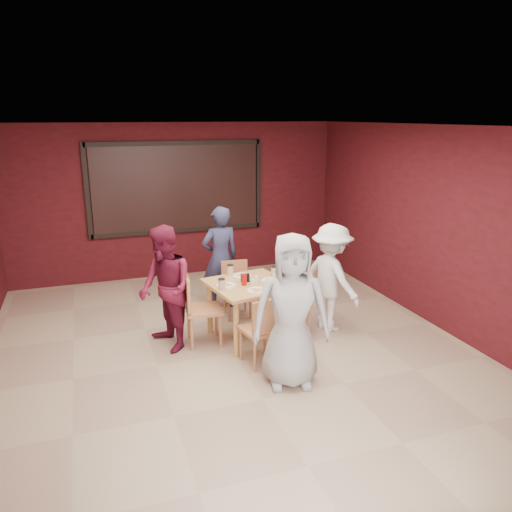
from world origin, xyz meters
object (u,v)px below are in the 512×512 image
object	(u,v)px
chair_front	(263,327)
diner_back	(220,258)
chair_left	(198,305)
diner_right	(331,278)
dining_table	(249,290)
chair_back	(236,285)
chair_right	(301,299)
diner_front	(291,311)
diner_left	(166,289)

from	to	relation	value
chair_front	diner_back	size ratio (longest dim) A/B	0.55
chair_left	diner_right	distance (m)	1.88
dining_table	chair_front	bearing A→B (deg)	-95.96
chair_left	diner_right	size ratio (longest dim) A/B	0.63
chair_front	chair_left	size ratio (longest dim) A/B	0.92
chair_front	chair_back	xyz separation A→B (m)	(0.16, 1.63, -0.03)
chair_left	diner_back	size ratio (longest dim) A/B	0.59
dining_table	chair_right	distance (m)	0.75
chair_front	chair_right	distance (m)	1.08
diner_front	diner_right	xyz separation A→B (m)	(1.11, 1.18, -0.11)
dining_table	chair_back	bearing A→B (deg)	84.82
chair_back	chair_right	size ratio (longest dim) A/B	0.94
chair_left	diner_back	xyz separation A→B (m)	(0.63, 1.17, 0.26)
diner_right	chair_back	bearing A→B (deg)	33.45
chair_right	diner_left	distance (m)	1.84
chair_back	diner_right	xyz separation A→B (m)	(1.10, -0.93, 0.29)
diner_left	dining_table	bearing A→B (deg)	72.20
chair_back	diner_back	size ratio (longest dim) A/B	0.51
chair_back	chair_right	distance (m)	1.12
chair_back	diner_left	size ratio (longest dim) A/B	0.51
chair_back	chair_right	world-z (taller)	chair_right
chair_back	diner_front	world-z (taller)	diner_front
chair_front	diner_left	xyz separation A→B (m)	(-1.00, 0.85, 0.31)
chair_back	chair_left	world-z (taller)	chair_left
chair_left	diner_right	bearing A→B (deg)	-4.44
chair_back	chair_left	size ratio (longest dim) A/B	0.86
chair_back	diner_back	xyz separation A→B (m)	(-0.13, 0.38, 0.34)
diner_right	diner_left	bearing A→B (deg)	69.90
chair_right	diner_back	xyz separation A→B (m)	(-0.78, 1.30, 0.31)
chair_back	diner_right	size ratio (longest dim) A/B	0.54
chair_left	chair_right	bearing A→B (deg)	-5.41
diner_back	chair_right	bearing A→B (deg)	114.81
chair_front	diner_back	world-z (taller)	diner_back
chair_back	diner_right	world-z (taller)	diner_right
dining_table	diner_right	world-z (taller)	diner_right
diner_front	diner_left	size ratio (longest dim) A/B	1.07
chair_front	chair_right	size ratio (longest dim) A/B	1.01
chair_front	diner_front	size ratio (longest dim) A/B	0.51
chair_back	diner_back	bearing A→B (deg)	109.06
chair_front	chair_back	size ratio (longest dim) A/B	1.07
dining_table	diner_back	xyz separation A→B (m)	(-0.06, 1.23, 0.12)
diner_back	chair_left	bearing A→B (deg)	55.44
chair_left	chair_right	world-z (taller)	chair_left
chair_right	diner_front	world-z (taller)	diner_front
chair_back	chair_right	bearing A→B (deg)	-54.67
chair_left	chair_right	size ratio (longest dim) A/B	1.09
chair_left	chair_front	bearing A→B (deg)	-54.46
chair_right	diner_right	world-z (taller)	diner_right
chair_left	diner_left	size ratio (longest dim) A/B	0.59
chair_left	diner_front	size ratio (longest dim) A/B	0.55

